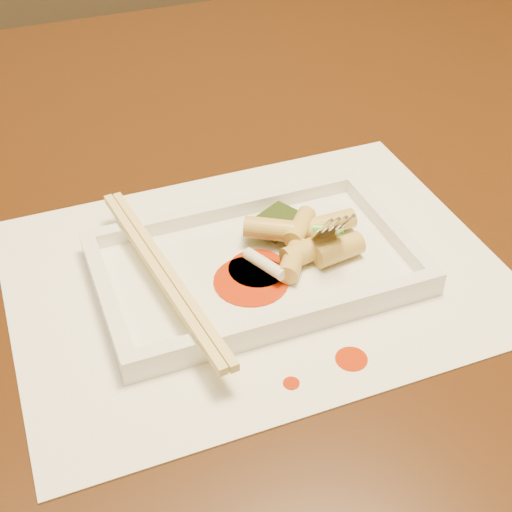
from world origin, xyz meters
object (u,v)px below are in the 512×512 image
object	(u,v)px
placemat	(256,273)
plate_base	(256,269)
fork	(329,162)
table	(231,246)
chopstick_a	(158,273)

from	to	relation	value
placemat	plate_base	bearing A→B (deg)	180.00
placemat	fork	distance (m)	0.11
table	chopstick_a	world-z (taller)	chopstick_a
placemat	fork	xyz separation A→B (m)	(0.07, 0.02, 0.08)
plate_base	chopstick_a	world-z (taller)	chopstick_a
placemat	plate_base	xyz separation A→B (m)	(-0.00, 0.00, 0.00)
table	fork	size ratio (longest dim) A/B	10.00
placemat	plate_base	size ratio (longest dim) A/B	1.54
chopstick_a	plate_base	bearing A→B (deg)	0.00
plate_base	fork	size ratio (longest dim) A/B	1.86
plate_base	fork	world-z (taller)	fork
plate_base	chopstick_a	xyz separation A→B (m)	(-0.08, 0.00, 0.02)
placemat	fork	size ratio (longest dim) A/B	2.86
table	plate_base	size ratio (longest dim) A/B	5.38
plate_base	placemat	bearing A→B (deg)	0.00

